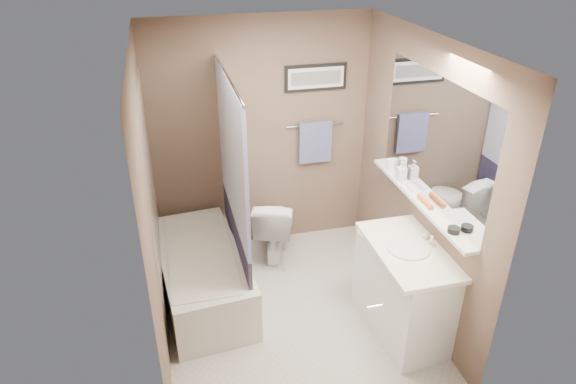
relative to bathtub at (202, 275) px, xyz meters
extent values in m
plane|color=beige|center=(0.75, -0.41, -0.25)|extent=(2.50, 2.50, 0.00)
cube|color=white|center=(0.75, -0.41, 2.13)|extent=(2.20, 2.50, 0.04)
cube|color=brown|center=(0.75, 0.82, 0.95)|extent=(2.20, 0.04, 2.40)
cube|color=brown|center=(0.75, -1.64, 0.95)|extent=(2.20, 0.04, 2.40)
cube|color=brown|center=(-0.33, -0.41, 0.95)|extent=(0.04, 2.50, 2.40)
cube|color=brown|center=(1.83, -0.41, 0.95)|extent=(0.04, 2.50, 2.40)
cube|color=tan|center=(-0.34, 0.09, 0.75)|extent=(0.02, 1.55, 2.00)
cylinder|color=silver|center=(0.35, 0.09, 1.80)|extent=(0.02, 1.55, 0.02)
cube|color=white|center=(0.35, 0.09, 1.15)|extent=(0.03, 1.45, 1.28)
cube|color=#2E2A4E|center=(0.35, 0.09, 0.33)|extent=(0.03, 1.45, 0.36)
cube|color=silver|center=(1.84, -0.56, 1.37)|extent=(0.02, 1.60, 1.00)
cube|color=silver|center=(1.79, -0.56, 0.85)|extent=(0.12, 1.60, 0.03)
cylinder|color=silver|center=(1.30, 0.81, 1.05)|extent=(0.60, 0.02, 0.02)
cube|color=#8287BD|center=(1.30, 0.79, 0.87)|extent=(0.34, 0.05, 0.44)
cube|color=black|center=(1.30, 0.83, 1.53)|extent=(0.62, 0.02, 0.26)
cube|color=white|center=(1.30, 0.81, 1.53)|extent=(0.56, 0.00, 0.20)
cube|color=#595959|center=(1.30, 0.81, 1.53)|extent=(0.50, 0.00, 0.13)
cube|color=silver|center=(1.30, -1.65, 0.75)|extent=(0.80, 0.02, 2.00)
cylinder|color=silver|center=(0.97, -1.60, 0.75)|extent=(0.10, 0.02, 0.02)
cube|color=silver|center=(0.00, 0.00, 0.00)|extent=(0.84, 1.56, 0.50)
cube|color=silver|center=(0.00, 0.00, 0.25)|extent=(0.56, 1.36, 0.02)
imported|color=white|center=(0.81, 0.51, 0.10)|extent=(0.59, 0.78, 0.70)
cube|color=white|center=(1.60, -0.85, 0.15)|extent=(0.59, 0.94, 0.80)
cube|color=white|center=(1.59, -0.85, 0.57)|extent=(0.54, 0.96, 0.04)
cylinder|color=silver|center=(1.58, -0.85, 0.60)|extent=(0.34, 0.34, 0.01)
cylinder|color=silver|center=(1.78, -0.85, 0.64)|extent=(0.02, 0.02, 0.10)
sphere|color=silver|center=(1.78, -0.75, 0.62)|extent=(0.05, 0.05, 0.05)
cylinder|color=black|center=(1.79, -1.10, 0.89)|extent=(0.09, 0.09, 0.04)
cylinder|color=#DC521F|center=(1.79, -0.66, 0.89)|extent=(0.04, 0.22, 0.04)
cube|color=pink|center=(1.79, -0.36, 0.87)|extent=(0.04, 0.16, 0.01)
cylinder|color=white|center=(1.79, 0.00, 0.92)|extent=(0.08, 0.08, 0.10)
imported|color=#999999|center=(1.79, -0.20, 0.95)|extent=(0.08, 0.08, 0.17)
camera|label=1|loc=(-0.16, -3.87, 2.88)|focal=32.00mm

